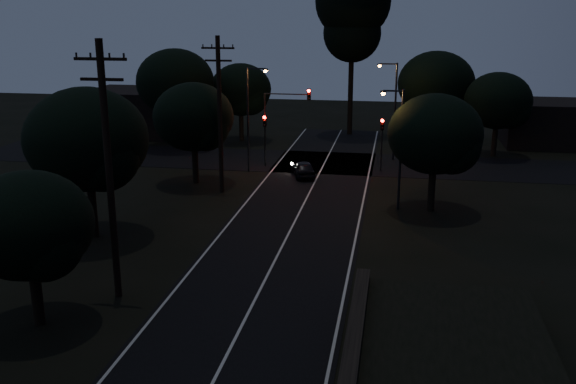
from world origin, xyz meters
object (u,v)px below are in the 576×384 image
(streetlight_b, at_px, (393,104))
(streetlight_c, at_px, (398,141))
(utility_pole_mid, at_px, (109,169))
(tall_pine, at_px, (353,12))
(streetlight_a, at_px, (250,112))
(car, at_px, (303,169))
(utility_pole_far, at_px, (220,113))
(signal_left, at_px, (265,131))
(signal_mast, at_px, (286,113))
(signal_right, at_px, (382,135))

(streetlight_b, xyz_separation_m, streetlight_c, (0.52, -14.00, -0.29))
(utility_pole_mid, bearing_deg, streetlight_c, 51.74)
(utility_pole_mid, distance_m, streetlight_b, 31.15)
(utility_pole_mid, height_order, tall_pine, tall_pine)
(streetlight_a, xyz_separation_m, car, (4.22, -0.88, -4.03))
(utility_pole_far, relative_size, tall_pine, 0.63)
(utility_pole_mid, bearing_deg, tall_pine, 80.07)
(utility_pole_mid, height_order, streetlight_b, utility_pole_mid)
(utility_pole_mid, xyz_separation_m, signal_left, (1.40, 24.99, -2.90))
(streetlight_b, bearing_deg, utility_pole_mid, -111.30)
(signal_left, height_order, streetlight_c, streetlight_c)
(signal_left, bearing_deg, tall_pine, 69.54)
(signal_left, distance_m, car, 5.05)
(utility_pole_mid, height_order, signal_left, utility_pole_mid)
(streetlight_c, bearing_deg, signal_mast, 131.19)
(tall_pine, xyz_separation_m, streetlight_b, (4.31, -11.00, -7.31))
(signal_left, distance_m, signal_mast, 2.26)
(signal_mast, height_order, streetlight_c, streetlight_c)
(signal_left, relative_size, streetlight_c, 0.55)
(car, bearing_deg, signal_mast, -76.18)
(signal_mast, xyz_separation_m, streetlight_b, (8.22, 4.01, 0.30))
(utility_pole_far, height_order, signal_right, utility_pole_far)
(streetlight_c, relative_size, car, 2.11)
(streetlight_a, distance_m, streetlight_c, 13.72)
(tall_pine, bearing_deg, car, -96.67)
(utility_pole_mid, xyz_separation_m, tall_pine, (7.00, 40.00, 6.21))
(utility_pole_far, distance_m, streetlight_b, 16.51)
(signal_mast, distance_m, streetlight_c, 13.28)
(signal_right, height_order, streetlight_c, streetlight_c)
(tall_pine, relative_size, signal_mast, 2.65)
(tall_pine, relative_size, car, 4.66)
(signal_right, bearing_deg, streetlight_a, -168.66)
(car, bearing_deg, signal_right, -171.88)
(tall_pine, distance_m, signal_mast, 17.27)
(signal_right, xyz_separation_m, car, (-5.69, -2.87, -2.23))
(signal_right, xyz_separation_m, streetlight_c, (1.23, -9.99, 1.51))
(tall_pine, xyz_separation_m, car, (-2.09, -17.88, -11.34))
(signal_right, distance_m, car, 6.75)
(signal_left, bearing_deg, signal_right, 0.00)
(signal_left, distance_m, signal_right, 9.20)
(car, bearing_deg, streetlight_b, -151.54)
(signal_right, relative_size, streetlight_a, 0.51)
(signal_left, bearing_deg, car, -39.24)
(signal_right, bearing_deg, streetlight_b, 80.00)
(signal_left, bearing_deg, streetlight_b, 22.05)
(signal_mast, xyz_separation_m, car, (1.82, -2.87, -3.73))
(car, bearing_deg, streetlight_a, -30.39)
(signal_right, bearing_deg, streetlight_c, -82.98)
(signal_left, bearing_deg, utility_pole_mid, -93.21)
(utility_pole_mid, bearing_deg, signal_mast, 82.96)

